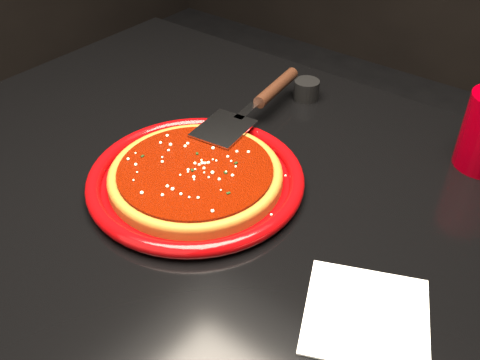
% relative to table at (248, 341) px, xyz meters
% --- Properties ---
extents(table, '(1.20, 0.80, 0.75)m').
position_rel_table_xyz_m(table, '(0.00, 0.00, 0.00)').
color(table, black).
rests_on(table, floor).
extents(plate, '(0.42, 0.42, 0.02)m').
position_rel_table_xyz_m(plate, '(-0.07, -0.04, 0.39)').
color(plate, '#7B0305').
rests_on(plate, table).
extents(pizza_crust, '(0.33, 0.33, 0.01)m').
position_rel_table_xyz_m(pizza_crust, '(-0.07, -0.04, 0.39)').
color(pizza_crust, brown).
rests_on(pizza_crust, plate).
extents(pizza_crust_rim, '(0.33, 0.33, 0.02)m').
position_rel_table_xyz_m(pizza_crust_rim, '(-0.07, -0.04, 0.40)').
color(pizza_crust_rim, brown).
rests_on(pizza_crust_rim, plate).
extents(pizza_sauce, '(0.30, 0.30, 0.01)m').
position_rel_table_xyz_m(pizza_sauce, '(-0.07, -0.04, 0.40)').
color(pizza_sauce, '#640D00').
rests_on(pizza_sauce, plate).
extents(parmesan_dusting, '(0.22, 0.22, 0.01)m').
position_rel_table_xyz_m(parmesan_dusting, '(-0.07, -0.04, 0.41)').
color(parmesan_dusting, '#F6EBBE').
rests_on(parmesan_dusting, plate).
extents(basil_flecks, '(0.20, 0.20, 0.00)m').
position_rel_table_xyz_m(basil_flecks, '(-0.07, -0.04, 0.41)').
color(basil_flecks, black).
rests_on(basil_flecks, plate).
extents(pizza_server, '(0.13, 0.33, 0.02)m').
position_rel_table_xyz_m(pizza_server, '(-0.10, 0.15, 0.42)').
color(pizza_server, '#AEB0B4').
rests_on(pizza_server, plate).
extents(napkin_a, '(0.18, 0.18, 0.00)m').
position_rel_table_xyz_m(napkin_a, '(0.24, -0.10, 0.38)').
color(napkin_a, white).
rests_on(napkin_a, table).
extents(ramekin, '(0.05, 0.05, 0.04)m').
position_rel_table_xyz_m(ramekin, '(-0.08, 0.28, 0.39)').
color(ramekin, black).
rests_on(ramekin, table).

